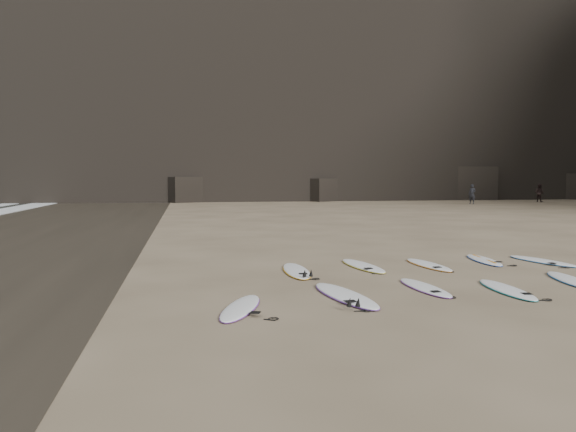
# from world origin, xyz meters

# --- Properties ---
(ground) EXTENTS (240.00, 240.00, 0.00)m
(ground) POSITION_xyz_m (0.00, 0.00, 0.00)
(ground) COLOR #897559
(ground) RESTS_ON ground
(headland) EXTENTS (170.00, 101.00, 63.47)m
(headland) POSITION_xyz_m (23.84, 48.78, 21.02)
(headland) COLOR black
(headland) RESTS_ON ground
(surfboard_0) EXTENTS (1.24, 2.30, 0.08)m
(surfboard_0) POSITION_xyz_m (-4.52, -1.18, 0.04)
(surfboard_0) COLOR white
(surfboard_0) RESTS_ON ground
(surfboard_1) EXTENTS (1.08, 2.83, 0.10)m
(surfboard_1) POSITION_xyz_m (-2.29, -0.50, 0.05)
(surfboard_1) COLOR white
(surfboard_1) RESTS_ON ground
(surfboard_2) EXTENTS (0.65, 2.26, 0.08)m
(surfboard_2) POSITION_xyz_m (-0.30, 0.01, 0.04)
(surfboard_2) COLOR white
(surfboard_2) RESTS_ON ground
(surfboard_3) EXTENTS (0.74, 2.38, 0.08)m
(surfboard_3) POSITION_xyz_m (1.37, -0.53, 0.04)
(surfboard_3) COLOR white
(surfboard_3) RESTS_ON ground
(surfboard_4) EXTENTS (1.11, 2.40, 0.08)m
(surfboard_4) POSITION_xyz_m (3.51, 0.24, 0.04)
(surfboard_4) COLOR white
(surfboard_4) RESTS_ON ground
(surfboard_5) EXTENTS (0.72, 2.57, 0.09)m
(surfboard_5) POSITION_xyz_m (-2.69, 2.69, 0.05)
(surfboard_5) COLOR white
(surfboard_5) RESTS_ON ground
(surfboard_6) EXTENTS (0.88, 2.59, 0.09)m
(surfboard_6) POSITION_xyz_m (-0.72, 3.17, 0.05)
(surfboard_6) COLOR white
(surfboard_6) RESTS_ON ground
(surfboard_7) EXTENTS (0.74, 2.42, 0.09)m
(surfboard_7) POSITION_xyz_m (1.16, 3.02, 0.04)
(surfboard_7) COLOR white
(surfboard_7) RESTS_ON ground
(surfboard_8) EXTENTS (0.89, 2.40, 0.08)m
(surfboard_8) POSITION_xyz_m (3.15, 3.57, 0.04)
(surfboard_8) COLOR white
(surfboard_8) RESTS_ON ground
(surfboard_9) EXTENTS (1.10, 2.48, 0.09)m
(surfboard_9) POSITION_xyz_m (4.73, 3.09, 0.04)
(surfboard_9) COLOR white
(surfboard_9) RESTS_ON ground
(person_a) EXTENTS (0.75, 0.79, 1.82)m
(person_a) POSITION_xyz_m (20.43, 36.16, 0.91)
(person_a) COLOR black
(person_a) RESTS_ON ground
(person_b) EXTENTS (1.01, 1.10, 1.82)m
(person_b) POSITION_xyz_m (28.85, 38.44, 0.91)
(person_b) COLOR black
(person_b) RESTS_ON ground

